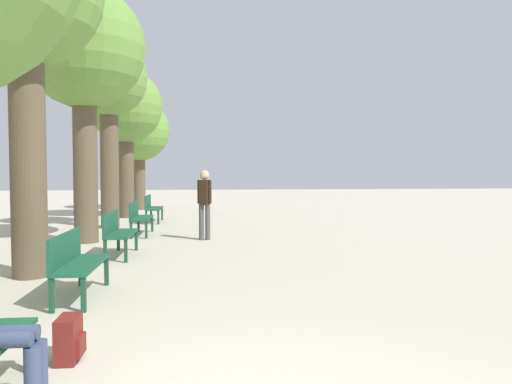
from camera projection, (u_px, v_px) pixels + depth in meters
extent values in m
cube|color=#19422D|center=(31.00, 348.00, 4.26)|extent=(0.06, 0.06, 0.44)
cube|color=#195138|center=(82.00, 265.00, 6.77)|extent=(0.47, 1.52, 0.04)
cube|color=#195138|center=(65.00, 248.00, 6.74)|extent=(0.04, 1.52, 0.42)
cube|color=#19422D|center=(84.00, 295.00, 6.09)|extent=(0.06, 0.06, 0.44)
cube|color=#19422D|center=(106.00, 271.00, 7.52)|extent=(0.06, 0.06, 0.44)
cube|color=#19422D|center=(52.00, 295.00, 6.06)|extent=(0.06, 0.06, 0.44)
cube|color=#19422D|center=(81.00, 271.00, 7.48)|extent=(0.06, 0.06, 0.44)
cube|color=#195138|center=(122.00, 234.00, 10.03)|extent=(0.47, 1.52, 0.04)
cube|color=#195138|center=(111.00, 223.00, 9.99)|extent=(0.04, 1.52, 0.42)
cube|color=#19422D|center=(126.00, 251.00, 9.34)|extent=(0.06, 0.06, 0.44)
cube|color=#19422D|center=(136.00, 240.00, 10.77)|extent=(0.06, 0.06, 0.44)
cube|color=#19422D|center=(105.00, 251.00, 9.31)|extent=(0.06, 0.06, 0.44)
cube|color=#19422D|center=(118.00, 241.00, 10.73)|extent=(0.06, 0.06, 0.44)
cube|color=#195138|center=(142.00, 218.00, 13.28)|extent=(0.47, 1.52, 0.04)
cube|color=#195138|center=(134.00, 209.00, 13.24)|extent=(0.04, 1.52, 0.42)
cube|color=#19422D|center=(146.00, 230.00, 12.60)|extent=(0.06, 0.06, 0.44)
cube|color=#19422D|center=(152.00, 224.00, 14.02)|extent=(0.06, 0.06, 0.44)
cube|color=#19422D|center=(131.00, 230.00, 12.56)|extent=(0.06, 0.06, 0.44)
cube|color=#19422D|center=(139.00, 224.00, 13.98)|extent=(0.06, 0.06, 0.44)
cube|color=#195138|center=(154.00, 208.00, 16.53)|extent=(0.47, 1.52, 0.04)
cube|color=#195138|center=(148.00, 202.00, 16.50)|extent=(0.04, 1.52, 0.42)
cube|color=#19422D|center=(158.00, 218.00, 15.85)|extent=(0.06, 0.06, 0.44)
cube|color=#19422D|center=(162.00, 214.00, 17.27)|extent=(0.06, 0.06, 0.44)
cube|color=#19422D|center=(146.00, 218.00, 15.81)|extent=(0.06, 0.06, 0.44)
cube|color=#19422D|center=(151.00, 214.00, 17.23)|extent=(0.06, 0.06, 0.44)
cylinder|color=brown|center=(28.00, 155.00, 8.02)|extent=(0.55, 0.55, 3.95)
cylinder|color=brown|center=(85.00, 162.00, 11.85)|extent=(0.56, 0.56, 3.84)
sphere|color=olive|center=(84.00, 47.00, 11.73)|extent=(2.88, 2.88, 2.88)
cylinder|color=brown|center=(110.00, 164.00, 14.86)|extent=(0.54, 0.54, 3.83)
sphere|color=olive|center=(108.00, 78.00, 14.74)|extent=(2.29, 2.29, 2.29)
cylinder|color=brown|center=(126.00, 172.00, 18.05)|extent=(0.53, 0.53, 3.30)
sphere|color=olive|center=(126.00, 106.00, 17.94)|extent=(2.63, 2.63, 2.63)
cylinder|color=brown|center=(139.00, 178.00, 21.62)|extent=(0.50, 0.50, 2.71)
sphere|color=olive|center=(139.00, 130.00, 21.53)|extent=(2.63, 2.63, 2.63)
cylinder|color=#384260|center=(2.00, 340.00, 3.55)|extent=(0.41, 0.12, 0.12)
cylinder|color=#384260|center=(33.00, 380.00, 3.58)|extent=(0.12, 0.12, 0.48)
cylinder|color=#384260|center=(10.00, 333.00, 3.69)|extent=(0.41, 0.12, 0.12)
cylinder|color=#384260|center=(39.00, 372.00, 3.72)|extent=(0.12, 0.12, 0.48)
cube|color=maroon|center=(68.00, 339.00, 4.54)|extent=(0.18, 0.35, 0.41)
cube|color=maroon|center=(81.00, 345.00, 4.56)|extent=(0.04, 0.25, 0.18)
cylinder|color=#4C4C4C|center=(201.00, 222.00, 12.35)|extent=(0.13, 0.13, 0.87)
cylinder|color=#4C4C4C|center=(208.00, 222.00, 12.36)|extent=(0.13, 0.13, 0.87)
cube|color=black|center=(204.00, 192.00, 12.32)|extent=(0.27, 0.29, 0.62)
cylinder|color=black|center=(199.00, 192.00, 12.31)|extent=(0.09, 0.09, 0.59)
cylinder|color=black|center=(210.00, 192.00, 12.33)|extent=(0.09, 0.09, 0.59)
sphere|color=tan|center=(204.00, 175.00, 12.30)|extent=(0.24, 0.24, 0.24)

